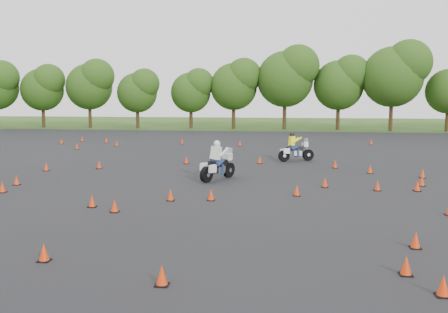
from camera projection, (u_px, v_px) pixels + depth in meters
name	position (u px, v px, depth m)	size (l,w,h in m)	color
ground	(212.00, 197.00, 20.64)	(140.00, 140.00, 0.00)	#2D5119
asphalt_pad	(229.00, 174.00, 26.55)	(62.00, 62.00, 0.00)	black
treeline	(277.00, 91.00, 54.14)	(86.98, 32.22, 10.83)	#284814
traffic_cones	(221.00, 171.00, 26.14)	(36.61, 32.75, 0.45)	red
rider_yellow	(297.00, 147.00, 31.50)	(2.39, 0.73, 1.84)	#FFEF16
rider_white	(217.00, 160.00, 24.66)	(2.58, 0.79, 1.99)	silver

